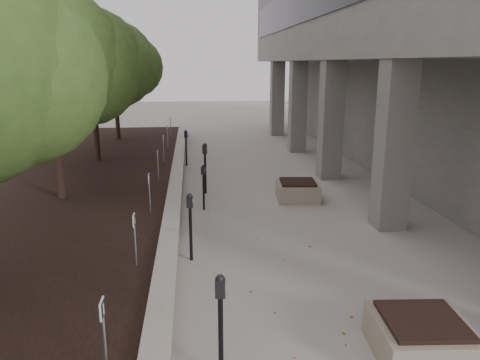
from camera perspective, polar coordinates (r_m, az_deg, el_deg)
retaining_wall at (r=13.74m, az=-7.95°, el=-1.27°), size 0.39×26.00×0.50m
planting_bed at (r=14.37m, az=-22.75°, el=-1.78°), size 7.00×26.00×0.40m
crabapple_tree_3 at (r=12.75m, az=-22.23°, el=9.74°), size 4.60×4.00×5.44m
crabapple_tree_4 at (r=17.60m, az=-17.78°, el=11.08°), size 4.60×4.00×5.44m
crabapple_tree_5 at (r=22.52m, az=-15.25°, el=11.81°), size 4.60×4.00×5.44m
parking_sign_2 at (r=5.71m, az=-16.44°, el=-18.28°), size 0.04×0.22×0.96m
parking_sign_3 at (r=8.37m, az=-12.86°, el=-7.25°), size 0.04×0.22×0.96m
parking_sign_4 at (r=11.20m, az=-11.13°, el=-1.64°), size 0.04×0.22×0.96m
parking_sign_5 at (r=14.10m, az=-10.11°, el=1.68°), size 0.04×0.22×0.96m
parking_sign_6 at (r=17.04m, az=-9.44°, el=3.87°), size 0.04×0.22×0.96m
parking_sign_7 at (r=19.99m, az=-8.96°, el=5.41°), size 0.04×0.22×0.96m
parking_sign_8 at (r=22.96m, az=-8.61°, el=6.56°), size 0.04×0.22×0.96m
parking_meter_1 at (r=5.98m, az=-2.40°, el=-17.84°), size 0.15×0.12×1.44m
parking_meter_2 at (r=9.32m, az=-6.14°, el=-5.83°), size 0.16×0.13×1.41m
parking_meter_3 at (r=12.49m, az=-4.54°, el=-0.95°), size 0.15×0.13×1.26m
parking_meter_4 at (r=14.07m, az=-4.34°, el=1.44°), size 0.18×0.14×1.57m
parking_meter_5 at (r=18.04m, az=-6.69°, el=3.96°), size 0.16×0.14×1.40m
planter_front at (r=7.04m, az=21.51°, el=-17.67°), size 1.33×1.33×0.58m
planter_back at (r=13.62m, az=7.14°, el=-1.26°), size 1.30×1.30×0.56m
berry_scatter at (r=10.09m, az=1.34°, el=-8.38°), size 3.30×14.10×0.02m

